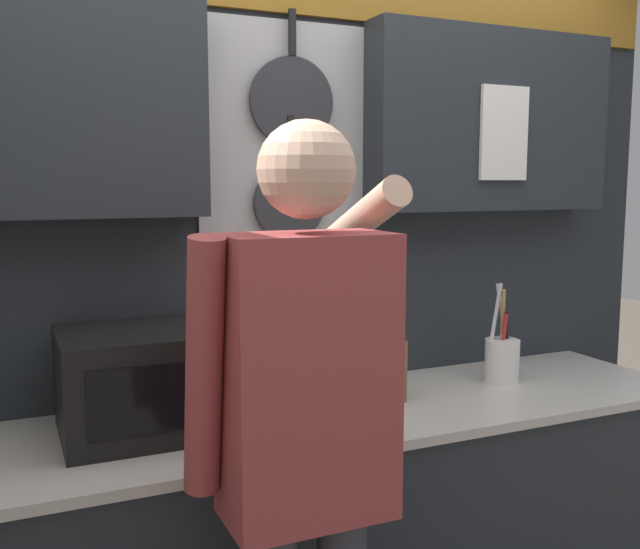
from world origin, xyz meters
TOP-DOWN VIEW (x-y plane):
  - base_cabinet_counter at (0.00, -0.00)m, footprint 2.36×0.66m
  - back_wall_unit at (0.02, 0.29)m, footprint 2.93×0.22m
  - microwave at (-0.67, 0.05)m, footprint 0.47×0.39m
  - knife_block at (0.11, 0.05)m, footprint 0.11×0.15m
  - utensil_crock at (0.61, 0.05)m, footprint 0.13×0.12m
  - person at (-0.41, -0.53)m, footprint 0.54×0.66m

SIDE VIEW (x-z plane):
  - base_cabinet_counter at x=0.00m, z-range 0.00..0.91m
  - utensil_crock at x=0.61m, z-range 0.82..1.18m
  - knife_block at x=0.11m, z-range 0.88..1.17m
  - person at x=-0.41m, z-range 0.18..1.95m
  - microwave at x=-0.67m, z-range 0.91..1.22m
  - back_wall_unit at x=0.02m, z-range 0.27..2.74m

